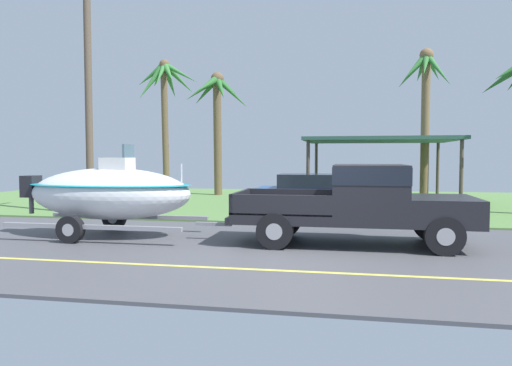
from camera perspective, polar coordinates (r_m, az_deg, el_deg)
name	(u,v)px	position (r m, az deg, el deg)	size (l,w,h in m)	color
ground	(327,209)	(18.65, 8.43, -3.11)	(36.00, 22.00, 0.11)	#4C4C51
pickup_truck_towing	(368,200)	(11.24, 13.06, -2.00)	(5.55, 2.08, 1.83)	black
boat_on_trailer	(109,193)	(12.69, -16.95, -1.16)	(5.56, 2.37, 2.32)	gray
parked_sedan_near	(321,194)	(17.60, 7.67, -1.24)	(4.72, 1.81, 1.38)	#234C89
carport_awning	(379,141)	(21.43, 14.34, 4.79)	(6.17, 5.34, 2.79)	#4C4238
palm_tree_near_left	(217,103)	(24.71, -4.68, 9.38)	(3.30, 3.52, 6.25)	brown
palm_tree_near_right	(165,89)	(24.94, -10.73, 10.82)	(3.33, 3.02, 6.84)	brown
palm_tree_far_left	(425,89)	(24.56, 19.39, 10.47)	(2.49, 2.99, 7.10)	brown
utility_pole	(88,84)	(17.38, -19.21, 10.96)	(0.24, 1.80, 8.54)	brown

